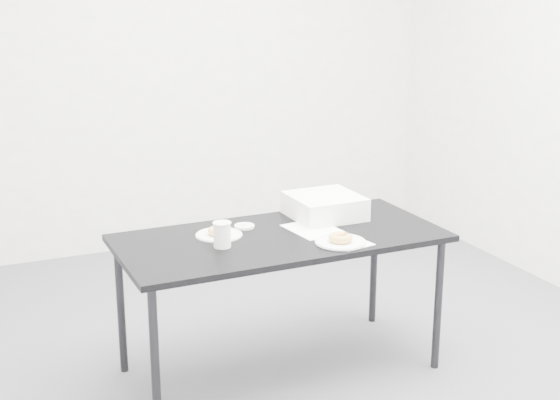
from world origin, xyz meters
name	(u,v)px	position (x,y,z in m)	size (l,w,h in m)	color
floor	(277,364)	(0.00, 0.00, 0.00)	(4.00, 4.00, 0.00)	#46454A
wall_back	(159,54)	(0.00, 2.00, 1.35)	(4.00, 0.02, 2.70)	white
table	(280,246)	(0.00, -0.05, 0.64)	(1.52, 0.73, 0.69)	black
scorecard	(313,229)	(0.17, -0.04, 0.69)	(0.21, 0.27, 0.00)	white
logo_patch	(320,221)	(0.25, 0.06, 0.69)	(0.04, 0.04, 0.00)	green
pen	(317,222)	(0.23, 0.05, 0.69)	(0.01, 0.01, 0.13)	#0B8279
napkin	(350,243)	(0.24, -0.29, 0.69)	(0.16, 0.16, 0.00)	white
plate_near	(340,242)	(0.20, -0.27, 0.69)	(0.23, 0.23, 0.01)	white
donut_near	(341,238)	(0.20, -0.27, 0.72)	(0.11, 0.11, 0.04)	#D28F42
plate_far	(219,235)	(-0.27, 0.06, 0.69)	(0.22, 0.22, 0.01)	white
donut_far	(219,231)	(-0.27, 0.06, 0.71)	(0.10, 0.10, 0.03)	#D28F42
coffee_cup	(222,235)	(-0.31, -0.10, 0.75)	(0.08, 0.08, 0.12)	white
cup_lid	(244,226)	(-0.12, 0.12, 0.69)	(0.10, 0.10, 0.01)	silver
bakery_box	(325,206)	(0.32, 0.13, 0.74)	(0.33, 0.33, 0.11)	white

